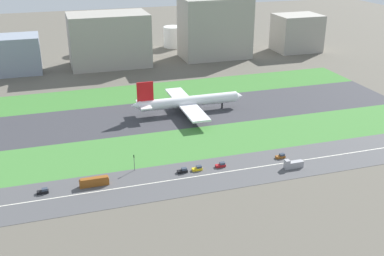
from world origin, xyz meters
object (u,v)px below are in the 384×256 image
(car_3, at_px, (183,171))
(bus_0, at_px, (94,182))
(cargo_warehouse, at_px, (297,33))
(fuel_tank_east, at_px, (173,37))
(car_1, at_px, (198,168))
(car_0, at_px, (43,191))
(fuel_tank_west, at_px, (94,43))
(airliner, at_px, (187,102))
(truck_0, at_px, (293,164))
(office_tower, at_px, (215,28))
(car_4, at_px, (281,156))
(traffic_light, at_px, (134,161))
(hangar_building, at_px, (109,40))
(fuel_tank_centre, at_px, (130,40))
(car_2, at_px, (221,165))

(car_3, height_order, bus_0, bus_0)
(cargo_warehouse, height_order, fuel_tank_east, cargo_warehouse)
(car_1, distance_m, car_0, 62.86)
(fuel_tank_west, bearing_deg, airliner, -78.19)
(airliner, distance_m, car_1, 70.00)
(cargo_warehouse, bearing_deg, car_0, -139.15)
(truck_0, xyz_separation_m, fuel_tank_east, (11.79, 237.00, 7.26))
(office_tower, xyz_separation_m, cargo_warehouse, (73.93, 0.00, -8.30))
(car_4, relative_size, fuel_tank_west, 0.22)
(office_tower, bearing_deg, traffic_light, -119.70)
(bus_0, height_order, truck_0, truck_0)
(car_4, bearing_deg, fuel_tank_east, 86.88)
(office_tower, bearing_deg, bus_0, -122.74)
(cargo_warehouse, bearing_deg, truck_0, -119.32)
(truck_0, bearing_deg, traffic_light, -15.39)
(car_0, xyz_separation_m, fuel_tank_west, (45.37, 227.00, 7.10))
(hangar_building, relative_size, fuel_tank_west, 2.97)
(car_0, relative_size, fuel_tank_centre, 0.18)
(office_tower, distance_m, cargo_warehouse, 74.40)
(traffic_light, bearing_deg, fuel_tank_east, 70.59)
(car_0, bearing_deg, traffic_light, 12.10)
(car_1, bearing_deg, fuel_tank_west, 94.41)
(car_4, relative_size, car_0, 1.00)
(truck_0, bearing_deg, car_3, -12.18)
(car_0, height_order, fuel_tank_west, fuel_tank_west)
(car_3, height_order, car_1, same)
(traffic_light, bearing_deg, car_4, -7.03)
(fuel_tank_east, bearing_deg, car_2, -100.24)
(traffic_light, bearing_deg, truck_0, -15.39)
(car_1, bearing_deg, car_3, 180.00)
(car_4, height_order, car_0, same)
(car_0, bearing_deg, car_4, 0.00)
(fuel_tank_centre, bearing_deg, car_4, -83.44)
(car_1, height_order, truck_0, truck_0)
(car_1, distance_m, fuel_tank_west, 227.78)
(traffic_light, relative_size, cargo_warehouse, 0.20)
(car_1, relative_size, fuel_tank_west, 0.22)
(car_4, bearing_deg, traffic_light, 172.97)
(traffic_light, height_order, office_tower, office_tower)
(cargo_warehouse, bearing_deg, fuel_tank_centre, 161.50)
(airliner, bearing_deg, car_0, -139.14)
(hangar_building, relative_size, fuel_tank_east, 3.26)
(car_2, height_order, traffic_light, traffic_light)
(traffic_light, distance_m, fuel_tank_west, 219.19)
(car_4, distance_m, fuel_tank_east, 227.48)
(car_3, distance_m, traffic_light, 20.92)
(car_2, xyz_separation_m, bus_0, (-53.89, -0.00, 0.90))
(car_4, bearing_deg, bus_0, -180.00)
(truck_0, relative_size, fuel_tank_east, 0.47)
(airliner, height_order, car_3, airliner)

